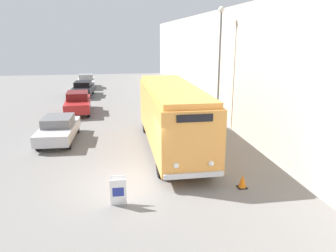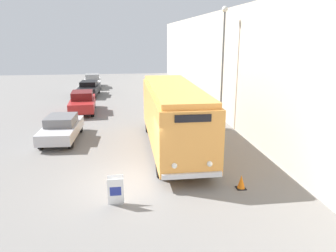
{
  "view_description": "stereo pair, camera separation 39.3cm",
  "coord_description": "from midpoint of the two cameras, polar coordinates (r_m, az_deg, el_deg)",
  "views": [
    {
      "loc": [
        -0.45,
        -12.16,
        5.73
      ],
      "look_at": [
        1.76,
        1.46,
        1.92
      ],
      "focal_mm": 35.0,
      "sensor_mm": 36.0,
      "label": 1
    },
    {
      "loc": [
        -0.06,
        -12.22,
        5.73
      ],
      "look_at": [
        1.76,
        1.46,
        1.92
      ],
      "focal_mm": 35.0,
      "sensor_mm": 36.0,
      "label": 2
    }
  ],
  "objects": [
    {
      "name": "parked_car_near",
      "position": [
        19.42,
        -17.51,
        -0.31
      ],
      "size": [
        1.99,
        4.46,
        1.38
      ],
      "rotation": [
        0.0,
        0.0,
        -0.04
      ],
      "color": "black",
      "rests_on": "ground_plane"
    },
    {
      "name": "vintage_bus",
      "position": [
        16.69,
        1.64,
        2.06
      ],
      "size": [
        2.46,
        9.66,
        3.33
      ],
      "color": "black",
      "rests_on": "ground_plane"
    },
    {
      "name": "parked_car_far",
      "position": [
        33.37,
        -13.28,
        6.42
      ],
      "size": [
        1.96,
        4.51,
        1.44
      ],
      "rotation": [
        0.0,
        0.0,
        -0.04
      ],
      "color": "black",
      "rests_on": "ground_plane"
    },
    {
      "name": "ground_plane",
      "position": [
        13.48,
        -5.88,
        -9.84
      ],
      "size": [
        80.0,
        80.0,
        0.0
      ],
      "primitive_type": "plane",
      "color": "slate"
    },
    {
      "name": "traffic_cone",
      "position": [
        13.19,
        13.49,
        -9.48
      ],
      "size": [
        0.36,
        0.36,
        0.56
      ],
      "color": "black",
      "rests_on": "ground_plane"
    },
    {
      "name": "parked_car_distant",
      "position": [
        38.8,
        -12.73,
        7.68
      ],
      "size": [
        2.14,
        4.57,
        1.53
      ],
      "rotation": [
        0.0,
        0.0,
        0.08
      ],
      "color": "black",
      "rests_on": "ground_plane"
    },
    {
      "name": "building_wall_right",
      "position": [
        23.41,
        10.47,
        10.29
      ],
      "size": [
        0.3,
        60.0,
        7.48
      ],
      "color": "beige",
      "rests_on": "ground_plane"
    },
    {
      "name": "streetlamp",
      "position": [
        20.66,
        10.12,
        12.37
      ],
      "size": [
        0.36,
        0.36,
        7.43
      ],
      "color": "#595E60",
      "rests_on": "ground_plane"
    },
    {
      "name": "sign_board",
      "position": [
        11.77,
        -8.15,
        -11.16
      ],
      "size": [
        0.56,
        0.38,
        1.03
      ],
      "color": "gray",
      "rests_on": "ground_plane"
    },
    {
      "name": "parked_car_mid",
      "position": [
        26.13,
        -14.24,
        4.09
      ],
      "size": [
        2.06,
        4.73,
        1.62
      ],
      "rotation": [
        0.0,
        0.0,
        0.05
      ],
      "color": "black",
      "rests_on": "ground_plane"
    }
  ]
}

